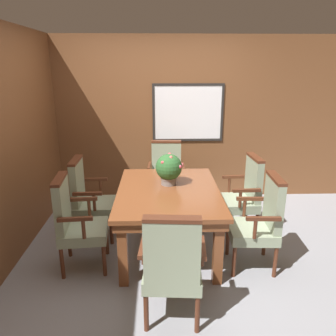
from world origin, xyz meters
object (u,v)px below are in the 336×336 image
(dining_table, at_px, (168,198))
(chair_right_near, at_px, (260,220))
(potted_plant, at_px, (169,168))
(chair_left_far, at_px, (88,197))
(chair_right_far, at_px, (243,193))
(chair_head_far, at_px, (166,174))
(chair_left_near, at_px, (75,221))
(chair_head_near, at_px, (172,265))

(dining_table, height_order, chair_right_near, chair_right_near)
(potted_plant, bearing_deg, chair_left_far, 171.57)
(dining_table, bearing_deg, chair_right_far, 20.99)
(chair_head_far, relative_size, potted_plant, 2.74)
(chair_left_far, distance_m, chair_head_far, 1.26)
(chair_right_far, height_order, chair_right_near, same)
(chair_head_far, relative_size, chair_left_near, 1.00)
(chair_left_far, bearing_deg, dining_table, -109.12)
(chair_right_far, bearing_deg, chair_head_near, -35.33)
(chair_right_far, bearing_deg, chair_right_near, -3.70)
(chair_right_far, height_order, chair_left_near, same)
(chair_right_far, height_order, potted_plant, potted_plant)
(dining_table, height_order, chair_head_far, chair_head_far)
(chair_right_far, xyz_separation_m, chair_left_near, (-1.88, -0.68, 0.00))
(chair_right_far, relative_size, chair_left_near, 1.00)
(chair_head_far, distance_m, potted_plant, 1.05)
(chair_left_far, distance_m, chair_right_far, 1.88)
(chair_left_far, distance_m, chair_head_near, 1.72)
(chair_left_far, relative_size, chair_head_far, 1.00)
(chair_right_far, distance_m, potted_plant, 1.02)
(chair_head_far, bearing_deg, chair_left_far, -136.13)
(chair_left_far, height_order, chair_head_far, same)
(potted_plant, bearing_deg, chair_head_near, -90.73)
(chair_left_near, xyz_separation_m, chair_right_near, (1.87, -0.04, 0.00))
(dining_table, relative_size, potted_plant, 4.15)
(chair_right_near, bearing_deg, chair_left_far, -107.27)
(dining_table, distance_m, chair_left_near, 1.01)
(chair_left_far, relative_size, chair_right_far, 1.00)
(chair_right_near, relative_size, potted_plant, 2.74)
(chair_left_far, bearing_deg, chair_right_near, -111.02)
(chair_head_far, xyz_separation_m, chair_right_near, (0.92, -1.51, 0.00))
(chair_head_far, xyz_separation_m, chair_head_near, (-0.01, -2.26, 0.00))
(dining_table, bearing_deg, chair_left_far, 161.97)
(chair_head_far, bearing_deg, chair_right_far, -37.16)
(chair_left_far, bearing_deg, chair_right_far, -89.62)
(dining_table, relative_size, chair_head_far, 1.52)
(chair_left_far, bearing_deg, chair_head_near, -147.66)
(chair_left_near, xyz_separation_m, potted_plant, (0.96, 0.49, 0.39))
(chair_head_far, height_order, chair_head_near, same)
(dining_table, distance_m, chair_right_far, 1.00)
(chair_right_far, bearing_deg, chair_left_near, -73.05)
(chair_left_near, distance_m, chair_right_near, 1.88)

